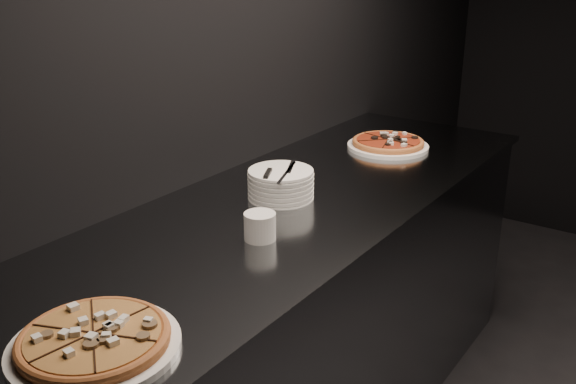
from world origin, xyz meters
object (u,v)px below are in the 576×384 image
Objects in this scene: cutlery at (280,171)px; ramekin at (260,226)px; pizza_mushroom at (94,341)px; counter at (286,329)px; plate_stack at (281,184)px; pizza_tomato at (388,143)px.

cutlery reaches higher than ramekin.
cutlery reaches higher than pizza_mushroom.
plate_stack is (-0.05, 0.04, 0.51)m from counter.
plate_stack is at bearing 90.78° from cutlery.
pizza_mushroom reaches higher than counter.
ramekin is at bearing -70.46° from counter.
cutlery reaches higher than counter.
plate_stack is 0.95× the size of cutlery.
plate_stack is (-0.03, -0.70, 0.03)m from pizza_tomato.
counter is at bearing -54.16° from cutlery.
counter is 6.11× the size of pizza_mushroom.
pizza_mushroom is 0.92m from plate_stack.
cutlery is (-0.04, 0.02, 0.56)m from counter.
pizza_mushroom is at bearing -84.60° from pizza_tomato.
cutlery is at bearing 115.13° from ramekin.
cutlery reaches higher than plate_stack.
counter is 0.56m from cutlery.
pizza_tomato is at bearing 61.10° from cutlery.
pizza_mushroom is at bearing -85.56° from ramekin.
pizza_mushroom is 1.15× the size of pizza_tomato.
counter is 0.51m from plate_stack.
ramekin is at bearing 94.44° from pizza_mushroom.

